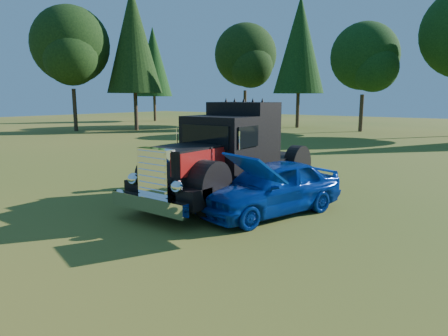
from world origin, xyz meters
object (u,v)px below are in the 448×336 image
spectator_far (189,158)px  spectator_near (196,164)px  distant_teal_car (219,124)px  diamond_t_truck (227,158)px  hotrod_coupe (270,187)px

spectator_far → spectator_near: bearing=-105.2°
spectator_near → distant_teal_car: (-14.83, 20.74, -0.27)m
distant_teal_car → spectator_near: bearing=-29.6°
diamond_t_truck → hotrod_coupe: diamond_t_truck is taller
distant_teal_car → diamond_t_truck: bearing=-27.3°
diamond_t_truck → spectator_far: (-2.29, 0.80, -0.31)m
diamond_t_truck → hotrod_coupe: 2.08m
hotrod_coupe → spectator_near: bearing=164.3°
spectator_far → distant_teal_car: bearing=52.2°
diamond_t_truck → distant_teal_car: (-16.46, 21.11, -0.66)m
distant_teal_car → hotrod_coupe: bearing=-25.0°
hotrod_coupe → spectator_far: spectator_far is taller
hotrod_coupe → distant_teal_car: (-18.37, 21.73, -0.13)m
spectator_far → distant_teal_car: (-14.17, 20.32, -0.36)m
diamond_t_truck → spectator_far: size_ratio=3.68×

